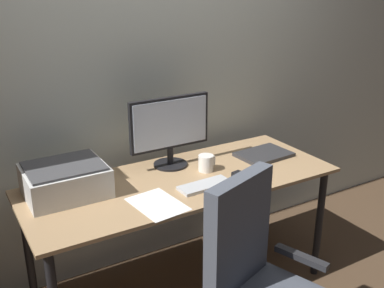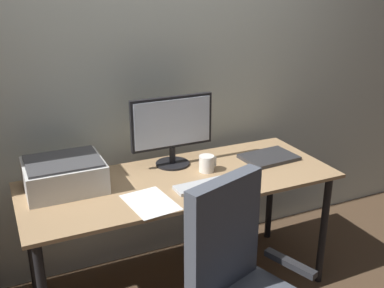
{
  "view_description": "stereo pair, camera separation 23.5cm",
  "coord_description": "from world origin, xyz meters",
  "views": [
    {
      "loc": [
        -1.11,
        -1.98,
        1.79
      ],
      "look_at": [
        0.09,
        0.04,
        0.92
      ],
      "focal_mm": 42.32,
      "sensor_mm": 36.0,
      "label": 1
    },
    {
      "loc": [
        -0.9,
        -2.09,
        1.79
      ],
      "look_at": [
        0.09,
        0.04,
        0.92
      ],
      "focal_mm": 42.32,
      "sensor_mm": 36.0,
      "label": 2
    }
  ],
  "objects": [
    {
      "name": "printer",
      "position": [
        -0.6,
        0.14,
        0.82
      ],
      "size": [
        0.4,
        0.34,
        0.16
      ],
      "color": "silver",
      "rests_on": "desk"
    },
    {
      "name": "paper_sheet",
      "position": [
        -0.25,
        -0.2,
        0.74
      ],
      "size": [
        0.24,
        0.32,
        0.0
      ],
      "primitive_type": "cube",
      "rotation": [
        0.0,
        0.0,
        0.11
      ],
      "color": "white",
      "rests_on": "desk"
    },
    {
      "name": "keyboard",
      "position": [
        0.05,
        -0.15,
        0.75
      ],
      "size": [
        0.29,
        0.12,
        0.02
      ],
      "primitive_type": "cube",
      "rotation": [
        0.0,
        0.0,
        0.03
      ],
      "color": "#B7BABC",
      "rests_on": "desk"
    },
    {
      "name": "desk",
      "position": [
        0.0,
        0.0,
        0.66
      ],
      "size": [
        1.73,
        0.68,
        0.74
      ],
      "color": "tan",
      "rests_on": "ground"
    },
    {
      "name": "laptop",
      "position": [
        0.6,
        0.03,
        0.75
      ],
      "size": [
        0.33,
        0.25,
        0.02
      ],
      "primitive_type": "cube",
      "rotation": [
        0.0,
        0.0,
        0.07
      ],
      "color": "#2D2D30",
      "rests_on": "desk"
    },
    {
      "name": "back_wall",
      "position": [
        0.0,
        0.51,
        1.3
      ],
      "size": [
        6.4,
        0.1,
        2.6
      ],
      "primitive_type": "cube",
      "color": "beige",
      "rests_on": "ground"
    },
    {
      "name": "coffee_mug",
      "position": [
        0.17,
        0.03,
        0.79
      ],
      "size": [
        0.1,
        0.09,
        0.09
      ],
      "color": "white",
      "rests_on": "desk"
    },
    {
      "name": "monitor",
      "position": [
        0.03,
        0.2,
        0.98
      ],
      "size": [
        0.49,
        0.2,
        0.41
      ],
      "color": "black",
      "rests_on": "desk"
    },
    {
      "name": "mouse",
      "position": [
        0.28,
        -0.16,
        0.76
      ],
      "size": [
        0.07,
        0.1,
        0.03
      ],
      "primitive_type": "cube",
      "rotation": [
        0.0,
        0.0,
        0.18
      ],
      "color": "black",
      "rests_on": "desk"
    }
  ]
}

